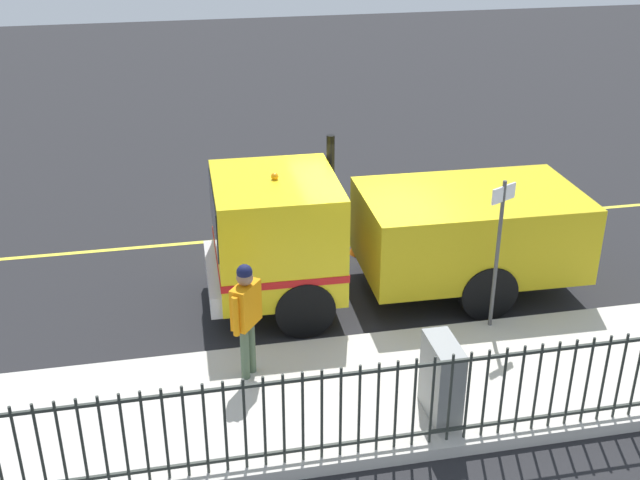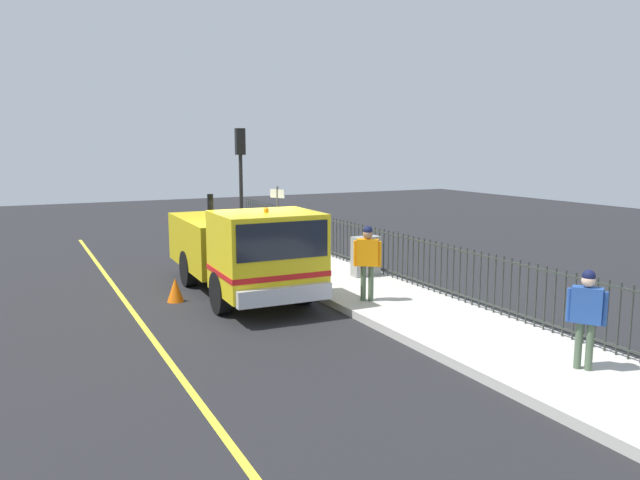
{
  "view_description": "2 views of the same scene",
  "coord_description": "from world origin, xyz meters",
  "views": [
    {
      "loc": [
        11.54,
        -3.28,
        6.74
      ],
      "look_at": [
        0.79,
        -1.09,
        1.55
      ],
      "focal_mm": 44.26,
      "sensor_mm": 36.0,
      "label": 1
    },
    {
      "loc": [
        -5.01,
        -14.13,
        3.75
      ],
      "look_at": [
        1.79,
        -0.69,
        1.39
      ],
      "focal_mm": 33.99,
      "sensor_mm": 36.0,
      "label": 2
    }
  ],
  "objects": [
    {
      "name": "traffic_light_near",
      "position": [
        1.63,
        4.74,
        3.1
      ],
      "size": [
        0.3,
        0.21,
        4.13
      ],
      "rotation": [
        0.0,
        0.0,
        3.13
      ],
      "color": "black",
      "rests_on": "sidewalk_slab"
    },
    {
      "name": "pedestrian_distant",
      "position": [
        2.99,
        -7.71,
        1.18
      ],
      "size": [
        0.43,
        0.52,
        1.64
      ],
      "rotation": [
        0.0,
        0.0,
        2.16
      ],
      "color": "#264C99",
      "rests_on": "sidewalk_slab"
    },
    {
      "name": "iron_fence",
      "position": [
        4.07,
        0.0,
        0.82
      ],
      "size": [
        0.04,
        21.98,
        1.28
      ],
      "color": "#2D332D",
      "rests_on": "sidewalk_slab"
    },
    {
      "name": "traffic_cone",
      "position": [
        -1.69,
        0.2,
        0.29
      ],
      "size": [
        0.41,
        0.41,
        0.58
      ],
      "primitive_type": "cone",
      "color": "orange",
      "rests_on": "ground"
    },
    {
      "name": "worker_standing",
      "position": [
        2.15,
        -2.4,
        1.25
      ],
      "size": [
        0.54,
        0.47,
        1.76
      ],
      "rotation": [
        0.0,
        0.0,
        2.51
      ],
      "color": "orange",
      "rests_on": "sidewalk_slab"
    },
    {
      "name": "sidewalk_slab",
      "position": [
        2.83,
        0.0,
        0.09
      ],
      "size": [
        2.8,
        25.82,
        0.17
      ],
      "primitive_type": "cube",
      "color": "beige",
      "rests_on": "ground"
    },
    {
      "name": "ground_plane",
      "position": [
        0.0,
        0.0,
        0.0
      ],
      "size": [
        56.81,
        56.81,
        0.0
      ],
      "primitive_type": "plane",
      "color": "#232326",
      "rests_on": "ground"
    },
    {
      "name": "lane_marking",
      "position": [
        -2.79,
        0.0,
        0.0
      ],
      "size": [
        0.12,
        23.24,
        0.01
      ],
      "primitive_type": "cube",
      "color": "yellow",
      "rests_on": "ground"
    },
    {
      "name": "work_truck",
      "position": [
        -0.01,
        -0.05,
        1.27
      ],
      "size": [
        2.38,
        6.39,
        2.64
      ],
      "rotation": [
        0.0,
        0.0,
        3.12
      ],
      "color": "yellow",
      "rests_on": "ground"
    },
    {
      "name": "street_sign",
      "position": [
        1.56,
        1.51,
        1.69
      ],
      "size": [
        0.26,
        0.46,
        2.44
      ],
      "color": "#4C4C4C",
      "rests_on": "sidewalk_slab"
    },
    {
      "name": "utility_cabinet",
      "position": [
        3.54,
        -0.03,
        0.72
      ],
      "size": [
        0.77,
        0.36,
        1.1
      ],
      "primitive_type": "cube",
      "color": "gray",
      "rests_on": "sidewalk_slab"
    }
  ]
}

